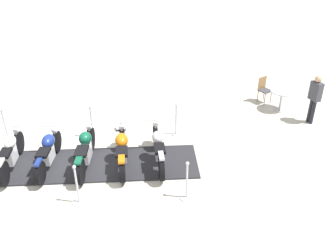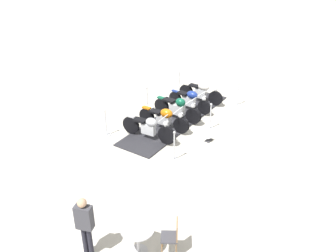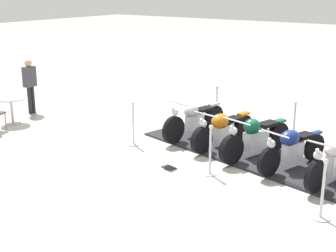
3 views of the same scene
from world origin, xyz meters
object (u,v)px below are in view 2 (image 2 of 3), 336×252
(motorcycle_navy, at_px, (190,99))
(info_placard, at_px, (209,139))
(stanchion_left_mid, at_px, (147,103))
(motorcycle_chrome, at_px, (149,127))
(motorcycle_cream, at_px, (201,92))
(stanchion_left_rear, at_px, (179,84))
(cafe_table, at_px, (138,234))
(motorcycle_copper, at_px, (164,118))
(stanchion_left_front, at_px, (106,127))
(stanchion_right_front, at_px, (174,150))
(cafe_chair_near_table, at_px, (172,235))
(motorcycle_forest, at_px, (178,108))
(stanchion_right_rear, at_px, (237,98))
(bystander_person, at_px, (85,222))
(stanchion_right_mid, at_px, (210,120))

(motorcycle_navy, height_order, info_placard, motorcycle_navy)
(stanchion_left_mid, xyz_separation_m, info_placard, (-3.22, 1.58, -0.27))
(motorcycle_chrome, relative_size, motorcycle_cream, 1.06)
(stanchion_left_mid, height_order, stanchion_left_rear, stanchion_left_mid)
(motorcycle_navy, distance_m, cafe_table, 8.11)
(motorcycle_copper, distance_m, stanchion_left_front, 2.28)
(stanchion_right_front, xyz_separation_m, stanchion_left_front, (3.02, -0.65, -0.06))
(stanchion_left_mid, relative_size, cafe_chair_near_table, 1.14)
(motorcycle_chrome, bearing_deg, cafe_table, -60.24)
(stanchion_left_rear, xyz_separation_m, stanchion_left_front, (1.12, 5.18, -0.01))
(motorcycle_forest, relative_size, stanchion_right_rear, 2.03)
(stanchion_right_front, height_order, bystander_person, bystander_person)
(stanchion_left_front, bearing_deg, motorcycle_copper, -146.09)
(stanchion_left_rear, bearing_deg, stanchion_left_front, 77.77)
(motorcycle_copper, height_order, stanchion_left_front, stanchion_left_front)
(motorcycle_forest, bearing_deg, stanchion_left_mid, -177.05)
(stanchion_right_rear, relative_size, stanchion_right_mid, 0.99)
(stanchion_left_mid, bearing_deg, bystander_person, 103.91)
(motorcycle_copper, distance_m, motorcycle_navy, 2.01)
(stanchion_left_mid, bearing_deg, stanchion_right_front, 127.11)
(stanchion_right_mid, bearing_deg, bystander_person, 81.55)
(stanchion_left_rear, height_order, stanchion_right_front, stanchion_right_front)
(stanchion_left_mid, bearing_deg, motorcycle_copper, 135.21)
(stanchion_left_rear, relative_size, info_placard, 2.88)
(motorcycle_chrome, xyz_separation_m, motorcycle_cream, (-0.86, -3.94, 0.00))
(motorcycle_forest, distance_m, cafe_table, 7.19)
(motorcycle_chrome, relative_size, stanchion_right_mid, 2.05)
(stanchion_left_front, bearing_deg, stanchion_right_rear, -132.44)
(stanchion_left_mid, xyz_separation_m, cafe_chair_near_table, (-3.82, 7.09, 0.22))
(stanchion_left_rear, relative_size, cafe_chair_near_table, 1.02)
(cafe_chair_near_table, distance_m, bystander_person, 2.08)
(motorcycle_navy, xyz_separation_m, stanchion_right_front, (-0.69, 3.89, -0.14))
(stanchion_left_rear, bearing_deg, motorcycle_navy, 121.75)
(motorcycle_chrome, bearing_deg, bystander_person, -72.61)
(motorcycle_chrome, distance_m, motorcycle_copper, 1.01)
(cafe_chair_near_table, relative_size, bystander_person, 0.58)
(motorcycle_chrome, xyz_separation_m, stanchion_left_mid, (1.11, -2.31, -0.18))
(stanchion_left_rear, distance_m, cafe_table, 10.26)
(cafe_table, bearing_deg, stanchion_right_front, -81.85)
(cafe_chair_near_table, bearing_deg, stanchion_left_front, -65.35)
(info_placard, relative_size, bystander_person, 0.21)
(stanchion_right_mid, bearing_deg, motorcycle_chrome, 40.89)
(stanchion_right_rear, relative_size, bystander_person, 0.65)
(stanchion_left_front, bearing_deg, motorcycle_navy, -125.70)
(info_placard, bearing_deg, stanchion_left_mid, -103.94)
(motorcycle_forest, xyz_separation_m, cafe_table, (-1.51, 7.03, 0.06))
(info_placard, bearing_deg, motorcycle_cream, -146.50)
(motorcycle_forest, relative_size, cafe_chair_near_table, 2.28)
(motorcycle_cream, height_order, cafe_table, motorcycle_cream)
(motorcycle_forest, bearing_deg, motorcycle_copper, -86.50)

